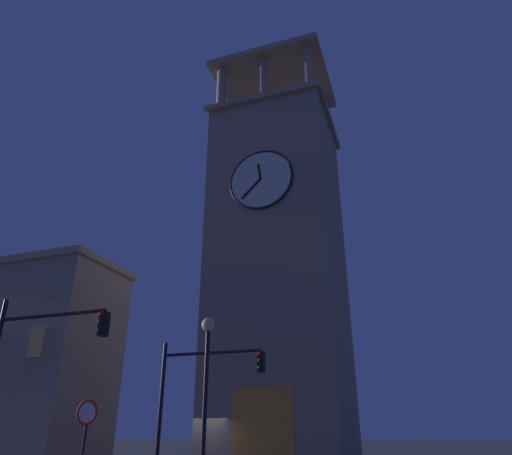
# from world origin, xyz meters

# --- Properties ---
(clocktower) EXTENTS (8.28, 7.91, 30.04)m
(clocktower) POSITION_xyz_m (-3.18, -4.34, 11.84)
(clocktower) COLOR gray
(clocktower) RESTS_ON ground_plane
(adjacent_wing_building) EXTENTS (15.87, 6.65, 12.91)m
(adjacent_wing_building) POSITION_xyz_m (16.64, -2.67, 6.48)
(adjacent_wing_building) COLOR gray
(adjacent_wing_building) RESTS_ON ground_plane
(traffic_signal_near) EXTENTS (4.25, 0.41, 5.13)m
(traffic_signal_near) POSITION_xyz_m (-2.88, 6.28, 3.45)
(traffic_signal_near) COLOR black
(traffic_signal_near) RESTS_ON ground_plane
(traffic_signal_mid) EXTENTS (4.33, 0.41, 6.00)m
(traffic_signal_mid) POSITION_xyz_m (0.76, 11.07, 3.92)
(traffic_signal_mid) COLOR black
(traffic_signal_mid) RESTS_ON ground_plane
(street_lamp) EXTENTS (0.44, 0.44, 5.23)m
(street_lamp) POSITION_xyz_m (-4.73, 9.39, 3.64)
(street_lamp) COLOR black
(street_lamp) RESTS_ON ground_plane
(no_horn_sign) EXTENTS (0.78, 0.14, 2.82)m
(no_horn_sign) POSITION_xyz_m (-0.81, 9.74, 2.21)
(no_horn_sign) COLOR black
(no_horn_sign) RESTS_ON ground_plane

